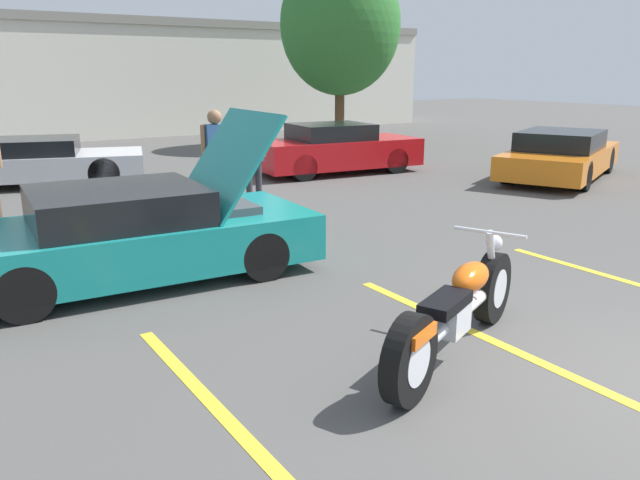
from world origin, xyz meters
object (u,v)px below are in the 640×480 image
Objects in this scene: parked_car_mid_right_row at (336,149)px; parked_car_right_row at (561,155)px; show_car_hood_open at (136,234)px; parked_car_mid_left_row at (39,162)px; tree_background at (340,25)px; spectator_midground at (253,151)px; spectator_by_show_car at (216,154)px; motorcycle at (457,311)px.

parked_car_right_row is (3.96, -3.59, -0.04)m from parked_car_mid_right_row.
show_car_hood_open is 10.80m from parked_car_right_row.
show_car_hood_open is 7.60m from parked_car_mid_left_row.
show_car_hood_open reaches higher than parked_car_mid_left_row.
spectator_midground is at bearing -134.31° from tree_background.
spectator_by_show_car reaches higher than parked_car_mid_right_row.
tree_background is 2.47× the size of motorcycle.
show_car_hood_open reaches higher than spectator_by_show_car.
tree_background is at bearing 45.69° from spectator_midground.
motorcycle is (-8.45, -13.89, -3.48)m from tree_background.
parked_car_right_row is 8.52m from spectator_by_show_car.
spectator_midground is at bearing -39.41° from parked_car_mid_left_row.
show_car_hood_open is 0.87× the size of parked_car_right_row.
motorcycle is at bearing -121.31° from tree_background.
parked_car_mid_right_row is at bearing -1.59° from parked_car_mid_left_row.
show_car_hood_open is at bearing 90.75° from motorcycle.
tree_background is at bearing 48.70° from show_car_hood_open.
parked_car_right_row is at bearing -86.46° from tree_background.
parked_car_right_row is (8.96, 5.55, 0.12)m from motorcycle.
show_car_hood_open is 2.55× the size of spectator_midground.
spectator_by_show_car is at bearing 61.86° from motorcycle.
spectator_midground reaches higher than parked_car_mid_left_row.
tree_background is 14.75m from show_car_hood_open.
tree_background is 3.34× the size of spectator_by_show_car.
parked_car_mid_left_row is 5.43m from spectator_midground.
spectator_by_show_car is 1.07× the size of spectator_midground.
spectator_by_show_car is at bearing 51.88° from show_car_hood_open.
parked_car_right_row reaches higher than motorcycle.
motorcycle is at bearing -102.65° from spectator_midground.
motorcycle is at bearing -172.12° from parked_car_right_row.
spectator_by_show_car is at bearing -52.38° from parked_car_mid_left_row.
parked_car_mid_left_row is at bearing -165.34° from tree_background.
motorcycle is 1.35× the size of spectator_by_show_car.
show_car_hood_open is 1.03× the size of parked_car_mid_right_row.
spectator_by_show_car is (-4.53, -3.01, 0.53)m from parked_car_mid_right_row.
parked_car_right_row is at bearing -3.91° from spectator_by_show_car.
tree_background is 1.41× the size of show_car_hood_open.
spectator_midground is (-6.92, -7.09, -2.88)m from tree_background.
parked_car_mid_left_row is (-9.93, -2.60, -3.39)m from tree_background.
spectator_by_show_car is (0.48, 6.12, 0.69)m from motorcycle.
parked_car_mid_right_row is (-3.44, -4.75, -3.32)m from tree_background.
spectator_midground is (3.01, -4.49, 0.51)m from parked_car_mid_left_row.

